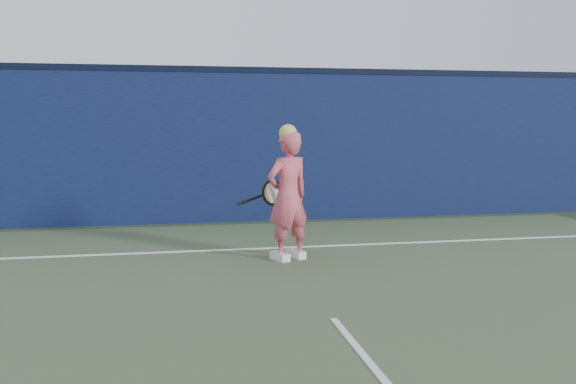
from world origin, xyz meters
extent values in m
plane|color=#2A3B24|center=(0.00, 0.00, 0.00)|extent=(80.00, 80.00, 0.00)
cube|color=#0C1737|center=(0.00, 6.50, 1.25)|extent=(24.00, 0.40, 2.50)
cube|color=black|center=(0.00, 6.50, 2.55)|extent=(24.00, 0.42, 0.10)
imported|color=#D35263|center=(0.05, 3.34, 0.79)|extent=(0.68, 0.59, 1.58)
sphere|color=#D4CA5F|center=(0.05, 3.34, 1.55)|extent=(0.22, 0.22, 0.22)
cube|color=white|center=(0.16, 3.39, 0.05)|extent=(0.23, 0.30, 0.10)
cube|color=white|center=(-0.06, 3.29, 0.05)|extent=(0.23, 0.30, 0.10)
torus|color=black|center=(-0.08, 3.72, 0.79)|extent=(0.32, 0.22, 0.34)
torus|color=gold|center=(-0.08, 3.72, 0.79)|extent=(0.26, 0.17, 0.28)
cylinder|color=beige|center=(-0.08, 3.72, 0.79)|extent=(0.25, 0.17, 0.28)
cylinder|color=black|center=(-0.33, 3.67, 0.73)|extent=(0.30, 0.14, 0.11)
cylinder|color=black|center=(-0.47, 3.65, 0.68)|extent=(0.14, 0.09, 0.07)
cube|color=white|center=(0.00, 4.00, 0.01)|extent=(11.00, 0.08, 0.01)
camera|label=1|loc=(-1.33, -3.90, 1.69)|focal=38.00mm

